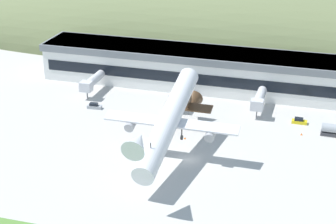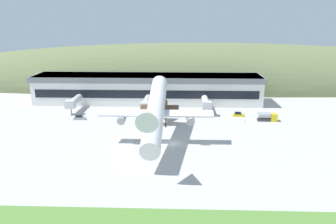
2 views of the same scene
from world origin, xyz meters
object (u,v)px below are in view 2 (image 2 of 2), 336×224
Objects in this scene: jetway_0 at (74,101)px; cargo_airplane at (156,111)px; service_car_0 at (238,115)px; jetway_1 at (146,103)px; terminal_building at (148,87)px; jetway_2 at (206,103)px; service_car_1 at (79,118)px; fuel_truck at (267,117)px; traffic_cone_1 at (245,121)px; traffic_cone_0 at (162,131)px.

cargo_airplane is (33.65, -32.37, 5.78)m from jetway_0.
jetway_1 is at bearing 174.90° from service_car_0.
cargo_airplane is at bearing -134.65° from service_car_0.
jetway_1 is at bearing -86.57° from terminal_building.
jetway_2 is 3.19× the size of service_car_0.
jetway_2 reaches higher than service_car_0.
service_car_0 is at bearing 6.09° from service_car_1.
terminal_building is 40.14m from service_car_0.
service_car_0 is (61.62, -4.05, -3.36)m from jetway_0.
jetway_2 is 1.95× the size of fuel_truck.
service_car_1 is (-56.71, -6.05, 0.05)m from service_car_0.
terminal_building is 22.24× the size of service_car_1.
cargo_airplane reaches higher than terminal_building.
cargo_airplane is (5.91, -31.35, 5.78)m from jetway_1.
jetway_0 reaches higher than service_car_1.
terminal_building is at bearing 98.26° from cargo_airplane.
cargo_airplane is (-16.46, -32.47, 5.78)m from jetway_2.
terminal_building is 33.78m from service_car_1.
cargo_airplane is 44.29m from fuel_truck.
jetway_1 is 2.26× the size of fuel_truck.
fuel_truck is at bearing 31.84° from cargo_airplane.
traffic_cone_1 is at bearing -81.02° from service_car_0.
jetway_1 is 32.42m from cargo_airplane.
terminal_building reaches higher than service_car_1.
traffic_cone_1 is at bearing 36.07° from cargo_airplane.
jetway_2 is at bearing 63.11° from cargo_airplane.
fuel_truck is at bearing -29.06° from terminal_building.
service_car_1 is at bearing -173.91° from service_car_0.
jetway_0 is 3.07× the size of service_car_1.
terminal_building reaches higher than service_car_0.
fuel_truck is at bearing -11.07° from jetway_1.
fuel_truck is at bearing 0.60° from service_car_1.
traffic_cone_1 is (12.64, -11.27, -3.71)m from jetway_2.
jetway_1 is 36.64m from traffic_cone_1.
traffic_cone_1 is at bearing 20.62° from traffic_cone_0.
terminal_building reaches higher than traffic_cone_1.
service_car_1 is 57.84m from traffic_cone_1.
service_car_0 is 32.30m from traffic_cone_0.
jetway_2 is at bearing 160.21° from service_car_0.
cargo_airplane is at bearing -79.32° from jetway_1.
cargo_airplane reaches higher than traffic_cone_1.
traffic_cone_0 is at bearing -161.07° from fuel_truck.
fuel_truck is at bearing 12.62° from traffic_cone_1.
terminal_building is at bearing 93.43° from jetway_1.
traffic_cone_0 is at bearing -159.38° from traffic_cone_1.
jetway_2 is at bearing -32.48° from terminal_building.
jetway_1 is at bearing 21.68° from service_car_1.
terminal_building is at bearing 150.94° from fuel_truck.
jetway_2 is at bearing 155.12° from fuel_truck.
cargo_airplane is 86.34× the size of traffic_cone_0.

